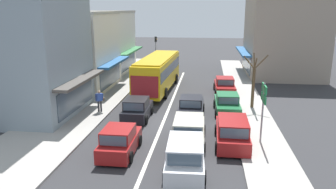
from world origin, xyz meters
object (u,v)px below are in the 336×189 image
(hatchback_queue_far_back, at_px, (137,109))
(pedestrian_browsing_midblock, at_px, (137,72))
(directional_road_sign, at_px, (264,99))
(wagon_adjacent_lane_lead, at_px, (185,155))
(pedestrian_with_handbag_near, at_px, (100,100))
(city_bus, at_px, (158,71))
(parked_sedan_kerb_second, at_px, (227,104))
(street_tree_right, at_px, (253,83))
(traffic_light_downstreet, at_px, (156,47))
(sedan_behind_bus_near, at_px, (191,107))
(parked_wagon_kerb_front, at_px, (232,132))
(parked_sedan_kerb_third, at_px, (225,86))
(wagon_behind_bus_mid, at_px, (189,131))
(hatchback_queue_gap_filler, at_px, (120,141))

(hatchback_queue_far_back, xyz_separation_m, pedestrian_browsing_midblock, (-2.59, 11.86, 0.36))
(hatchback_queue_far_back, relative_size, directional_road_sign, 1.03)
(wagon_adjacent_lane_lead, xyz_separation_m, pedestrian_with_handbag_near, (-6.93, 8.06, 0.32))
(city_bus, xyz_separation_m, directional_road_sign, (7.83, -12.23, 0.82))
(wagon_adjacent_lane_lead, bearing_deg, hatchback_queue_far_back, 118.66)
(parked_sedan_kerb_second, distance_m, street_tree_right, 2.72)
(traffic_light_downstreet, height_order, directional_road_sign, traffic_light_downstreet)
(parked_sedan_kerb_second, height_order, street_tree_right, street_tree_right)
(traffic_light_downstreet, xyz_separation_m, pedestrian_browsing_midblock, (-0.73, -8.26, -1.79))
(hatchback_queue_far_back, relative_size, pedestrian_browsing_midblock, 2.27)
(sedan_behind_bus_near, bearing_deg, parked_wagon_kerb_front, -61.51)
(traffic_light_downstreet, relative_size, pedestrian_with_handbag_near, 2.58)
(directional_road_sign, xyz_separation_m, pedestrian_with_handbag_near, (-11.01, 4.42, -1.64))
(parked_sedan_kerb_third, xyz_separation_m, pedestrian_with_handbag_near, (-9.47, -7.49, 0.40))
(wagon_behind_bus_mid, distance_m, directional_road_sign, 4.57)
(street_tree_right, bearing_deg, wagon_behind_bus_mid, -121.14)
(pedestrian_with_handbag_near, bearing_deg, directional_road_sign, -21.86)
(parked_sedan_kerb_second, bearing_deg, wagon_behind_bus_mid, -111.76)
(traffic_light_downstreet, bearing_deg, wagon_behind_bus_mid, -76.55)
(directional_road_sign, height_order, street_tree_right, street_tree_right)
(wagon_behind_bus_mid, xyz_separation_m, street_tree_right, (4.50, 7.45, 1.31))
(parked_sedan_kerb_second, height_order, pedestrian_with_handbag_near, pedestrian_with_handbag_near)
(sedan_behind_bus_near, height_order, directional_road_sign, directional_road_sign)
(hatchback_queue_gap_filler, xyz_separation_m, parked_sedan_kerb_third, (6.15, 14.19, -0.05))
(hatchback_queue_gap_filler, height_order, parked_wagon_kerb_front, parked_wagon_kerb_front)
(street_tree_right, height_order, pedestrian_with_handbag_near, street_tree_right)
(hatchback_queue_gap_filler, xyz_separation_m, hatchback_queue_far_back, (-0.31, 5.80, 0.00))
(hatchback_queue_gap_filler, distance_m, hatchback_queue_far_back, 5.81)
(city_bus, xyz_separation_m, hatchback_queue_far_back, (-0.17, -8.71, -1.17))
(city_bus, distance_m, directional_road_sign, 14.55)
(parked_wagon_kerb_front, bearing_deg, pedestrian_browsing_midblock, 119.85)
(hatchback_queue_far_back, relative_size, parked_wagon_kerb_front, 0.82)
(hatchback_queue_gap_filler, relative_size, wagon_behind_bus_mid, 0.82)
(pedestrian_with_handbag_near, bearing_deg, city_bus, 67.85)
(hatchback_queue_gap_filler, distance_m, pedestrian_browsing_midblock, 17.90)
(city_bus, height_order, traffic_light_downstreet, traffic_light_downstreet)
(city_bus, height_order, sedan_behind_bus_near, city_bus)
(wagon_adjacent_lane_lead, height_order, pedestrian_with_handbag_near, pedestrian_with_handbag_near)
(city_bus, bearing_deg, wagon_adjacent_lane_lead, -76.70)
(pedestrian_with_handbag_near, bearing_deg, parked_wagon_kerb_front, -26.31)
(hatchback_queue_far_back, height_order, parked_wagon_kerb_front, parked_wagon_kerb_front)
(wagon_behind_bus_mid, bearing_deg, hatchback_queue_far_back, 134.69)
(city_bus, xyz_separation_m, parked_sedan_kerb_third, (6.29, -0.32, -1.22))
(parked_wagon_kerb_front, height_order, directional_road_sign, directional_road_sign)
(hatchback_queue_gap_filler, xyz_separation_m, parked_sedan_kerb_second, (6.07, 8.13, -0.05))
(city_bus, distance_m, traffic_light_downstreet, 11.63)
(parked_sedan_kerb_second, distance_m, directional_road_sign, 6.40)
(parked_wagon_kerb_front, bearing_deg, city_bus, 116.44)
(hatchback_queue_gap_filler, bearing_deg, pedestrian_with_handbag_near, 116.39)
(street_tree_right, xyz_separation_m, pedestrian_browsing_midblock, (-10.98, 8.34, -0.99))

